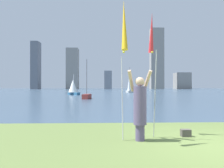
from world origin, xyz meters
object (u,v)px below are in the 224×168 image
object	(u,v)px
kite_flag_right	(152,36)
sailboat_0	(87,96)
sailboat_6	(73,87)
bag	(186,133)
person	(140,106)
kite_flag_left	(124,28)
sailboat_3	(129,85)

from	to	relation	value
kite_flag_right	sailboat_0	world-z (taller)	sailboat_0
sailboat_0	sailboat_6	size ratio (longest dim) A/B	1.35
sailboat_6	bag	bearing A→B (deg)	-76.23
kite_flag_right	bag	size ratio (longest dim) A/B	13.46
sailboat_0	bag	bearing A→B (deg)	-77.04
person	kite_flag_left	distance (m)	2.15
kite_flag_left	bag	xyz separation A→B (m)	(1.92, 0.82, -2.92)
kite_flag_right	sailboat_3	bearing A→B (deg)	84.38
kite_flag_left	sailboat_3	xyz separation A→B (m)	(5.14, 43.67, -1.47)
sailboat_0	sailboat_3	world-z (taller)	sailboat_3
kite_flag_left	bag	distance (m)	3.59
kite_flag_left	sailboat_3	size ratio (longest dim) A/B	0.68
kite_flag_left	sailboat_0	world-z (taller)	sailboat_0
kite_flag_left	kite_flag_right	xyz separation A→B (m)	(0.95, 1.04, 0.03)
bag	sailboat_0	distance (m)	19.54
bag	sailboat_6	bearing A→B (deg)	103.77
kite_flag_left	sailboat_6	size ratio (longest dim) A/B	1.12
person	kite_flag_left	size ratio (longest dim) A/B	0.52
sailboat_0	kite_flag_right	bearing A→B (deg)	-79.72
kite_flag_right	sailboat_6	distance (m)	31.17
kite_flag_left	kite_flag_right	world-z (taller)	kite_flag_left
kite_flag_right	bag	distance (m)	3.11
bag	sailboat_6	distance (m)	31.57
kite_flag_left	sailboat_6	world-z (taller)	kite_flag_left
bag	sailboat_0	world-z (taller)	sailboat_0
kite_flag_right	sailboat_3	world-z (taller)	sailboat_3
person	kite_flag_right	xyz separation A→B (m)	(0.47, 0.66, 2.09)
sailboat_0	sailboat_3	bearing A→B (deg)	72.29
sailboat_6	kite_flag_left	bearing A→B (deg)	-79.92
sailboat_3	sailboat_0	bearing A→B (deg)	-107.71
kite_flag_right	bag	world-z (taller)	kite_flag_right
person	sailboat_6	world-z (taller)	sailboat_6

